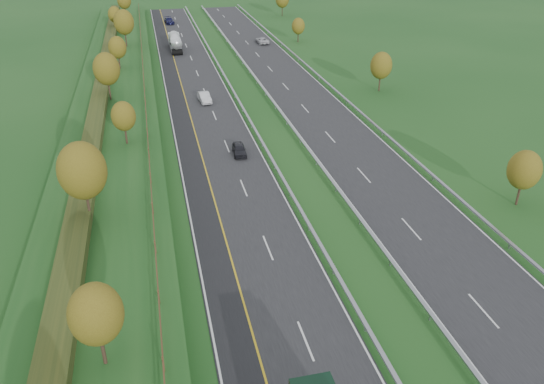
{
  "coord_description": "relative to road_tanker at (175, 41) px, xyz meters",
  "views": [
    {
      "loc": [
        -7.43,
        -15.77,
        26.69
      ],
      "look_at": [
        3.12,
        29.37,
        2.2
      ],
      "focal_mm": 35.0,
      "sensor_mm": 36.0,
      "label": 1
    }
  ],
  "objects": [
    {
      "name": "ground",
      "position": [
        9.3,
        -48.42,
        -1.86
      ],
      "size": [
        400.0,
        400.0,
        0.0
      ],
      "primitive_type": "plane",
      "color": "#194418",
      "rests_on": "ground"
    },
    {
      "name": "near_carriageway",
      "position": [
        1.3,
        -43.42,
        -1.84
      ],
      "size": [
        10.5,
        200.0,
        0.04
      ],
      "primitive_type": "cube",
      "color": "black",
      "rests_on": "ground"
    },
    {
      "name": "far_carriageway",
      "position": [
        17.8,
        -43.42,
        -1.84
      ],
      "size": [
        10.5,
        200.0,
        0.04
      ],
      "primitive_type": "cube",
      "color": "black",
      "rests_on": "ground"
    },
    {
      "name": "hard_shoulder",
      "position": [
        -2.45,
        -43.42,
        -1.84
      ],
      "size": [
        3.0,
        200.0,
        0.04
      ],
      "primitive_type": "cube",
      "color": "black",
      "rests_on": "ground"
    },
    {
      "name": "lane_markings",
      "position": [
        7.7,
        -43.54,
        -1.81
      ],
      "size": [
        26.75,
        200.0,
        0.01
      ],
      "color": "silver",
      "rests_on": "near_carriageway"
    },
    {
      "name": "embankment_left",
      "position": [
        -11.7,
        -43.42,
        -0.86
      ],
      "size": [
        12.0,
        200.0,
        2.0
      ],
      "primitive_type": "cube",
      "color": "#194418",
      "rests_on": "ground"
    },
    {
      "name": "hedge_left",
      "position": [
        -13.7,
        -43.42,
        0.69
      ],
      "size": [
        2.2,
        180.0,
        1.1
      ],
      "primitive_type": "cube",
      "color": "#263515",
      "rests_on": "embankment_left"
    },
    {
      "name": "fence_left",
      "position": [
        -7.2,
        -43.83,
        0.87
      ],
      "size": [
        0.12,
        189.06,
        1.2
      ],
      "color": "#422B19",
      "rests_on": "embankment_left"
    },
    {
      "name": "median_barrier_near",
      "position": [
        7.0,
        -43.42,
        -1.25
      ],
      "size": [
        0.32,
        200.0,
        0.71
      ],
      "color": "gray",
      "rests_on": "ground"
    },
    {
      "name": "median_barrier_far",
      "position": [
        12.1,
        -43.42,
        -1.25
      ],
      "size": [
        0.32,
        200.0,
        0.71
      ],
      "color": "gray",
      "rests_on": "ground"
    },
    {
      "name": "outer_barrier_far",
      "position": [
        23.6,
        -43.42,
        -1.25
      ],
      "size": [
        0.32,
        200.0,
        0.71
      ],
      "color": "gray",
      "rests_on": "ground"
    },
    {
      "name": "trees_left",
      "position": [
        -11.34,
        -46.79,
        4.51
      ],
      "size": [
        6.64,
        164.3,
        7.66
      ],
      "color": "#2D2116",
      "rests_on": "embankment_left"
    },
    {
      "name": "trees_far",
      "position": [
        31.1,
        -14.21,
        2.38
      ],
      "size": [
        8.45,
        118.6,
        7.12
      ],
      "color": "#2D2116",
      "rests_on": "ground"
    },
    {
      "name": "road_tanker",
      "position": [
        0.0,
        0.0,
        0.0
      ],
      "size": [
        2.4,
        11.22,
        3.46
      ],
      "color": "silver",
      "rests_on": "near_carriageway"
    },
    {
      "name": "car_dark_near",
      "position": [
        3.68,
        -59.32,
        -1.16
      ],
      "size": [
        1.76,
        3.96,
        1.33
      ],
      "primitive_type": "imported",
      "rotation": [
        0.0,
        0.0,
        -0.05
      ],
      "color": "black",
      "rests_on": "near_carriageway"
    },
    {
      "name": "car_silver_mid",
      "position": [
        1.9,
        -37.69,
        -1.07
      ],
      "size": [
        1.98,
        4.67,
        1.5
      ],
      "primitive_type": "imported",
      "rotation": [
        0.0,
        0.0,
        0.09
      ],
      "color": "silver",
      "rests_on": "near_carriageway"
    },
    {
      "name": "car_small_far",
      "position": [
        0.52,
        31.54,
        -1.06
      ],
      "size": [
        2.61,
        5.45,
        1.53
      ],
      "primitive_type": "imported",
      "rotation": [
        0.0,
        0.0,
        0.09
      ],
      "color": "#12143A",
      "rests_on": "near_carriageway"
    },
    {
      "name": "car_oncoming",
      "position": [
        19.83,
        1.84,
        -1.13
      ],
      "size": [
        2.59,
        5.13,
        1.39
      ],
      "primitive_type": "imported",
      "rotation": [
        0.0,
        0.0,
        3.2
      ],
      "color": "#BABABF",
      "rests_on": "far_carriageway"
    }
  ]
}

